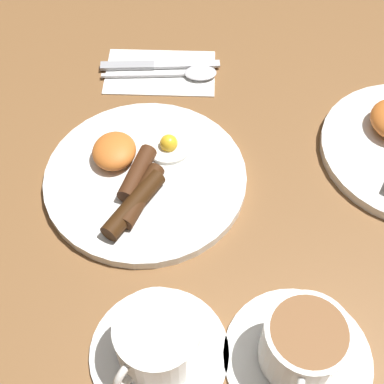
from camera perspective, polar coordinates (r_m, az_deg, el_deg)
name	(u,v)px	position (r m, az deg, el deg)	size (l,w,h in m)	color
ground_plane	(146,181)	(0.75, -4.93, 1.17)	(3.00, 3.00, 0.00)	brown
breakfast_plate_near	(143,176)	(0.74, -5.28, 1.70)	(0.28, 0.28, 0.05)	white
teacup_near	(158,343)	(0.60, -3.69, -15.77)	(0.16, 0.16, 0.07)	white
teacup_far	(302,348)	(0.61, 11.66, -15.99)	(0.17, 0.17, 0.08)	white
napkin	(160,72)	(0.91, -3.46, 12.68)	(0.11, 0.18, 0.01)	white
knife	(153,65)	(0.91, -4.16, 13.36)	(0.03, 0.20, 0.01)	silver
spoon	(189,73)	(0.89, -0.31, 12.56)	(0.04, 0.19, 0.01)	silver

